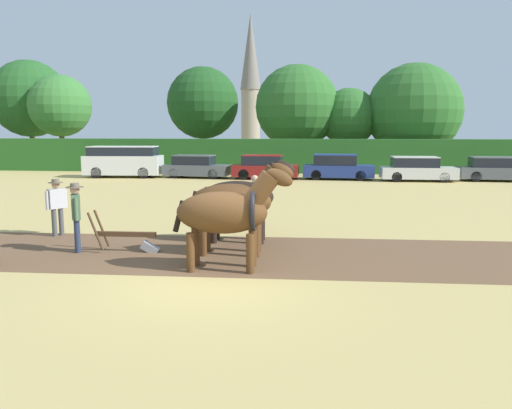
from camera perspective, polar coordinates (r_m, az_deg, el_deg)
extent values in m
plane|color=tan|center=(10.35, -5.26, -8.56)|extent=(240.00, 240.00, 0.00)
cube|color=brown|center=(13.84, -22.34, -4.81)|extent=(31.06, 5.13, 0.01)
cube|color=#286023|center=(36.85, 3.70, 5.58)|extent=(63.02, 1.76, 2.45)
cylinder|color=brown|center=(50.52, -24.18, 6.52)|extent=(0.44, 0.44, 4.04)
sphere|color=#235623|center=(50.59, -24.45, 10.95)|extent=(6.89, 6.89, 6.89)
cylinder|color=brown|center=(46.63, -21.27, 6.40)|extent=(0.44, 0.44, 3.73)
sphere|color=#387533|center=(46.67, -21.49, 10.46)|extent=(5.27, 5.27, 5.27)
cylinder|color=brown|center=(43.87, -6.02, 6.83)|extent=(0.44, 0.44, 3.73)
sphere|color=#1E4C1E|center=(43.92, -6.09, 11.46)|extent=(6.13, 6.13, 6.13)
cylinder|color=#423323|center=(41.59, 4.63, 6.35)|extent=(0.44, 0.44, 3.12)
sphere|color=#2D6628|center=(41.61, 4.69, 11.07)|extent=(6.80, 6.80, 6.80)
cylinder|color=#4C3823|center=(41.60, 10.46, 6.06)|extent=(0.44, 0.44, 2.87)
sphere|color=#2D6628|center=(41.58, 10.57, 9.80)|extent=(4.65, 4.65, 4.65)
cylinder|color=#4C3823|center=(42.00, 17.40, 5.63)|extent=(0.44, 0.44, 2.56)
sphere|color=#2D6628|center=(42.00, 17.60, 10.17)|extent=(7.44, 7.44, 7.44)
cylinder|color=gray|center=(78.66, -0.62, 9.58)|extent=(2.90, 2.90, 9.34)
cone|color=slate|center=(79.56, -0.63, 17.07)|extent=(3.20, 3.20, 11.41)
ellipsoid|color=#513319|center=(10.81, -3.93, -0.93)|extent=(2.02, 1.03, 0.91)
cylinder|color=#513319|center=(11.16, -0.39, -5.00)|extent=(0.18, 0.18, 0.86)
cylinder|color=#513319|center=(10.64, -0.66, -5.66)|extent=(0.18, 0.18, 0.86)
cylinder|color=#513319|center=(11.35, -6.91, -4.83)|extent=(0.18, 0.18, 0.86)
cylinder|color=#513319|center=(10.85, -7.49, -5.47)|extent=(0.18, 0.18, 0.86)
cylinder|color=#513319|center=(10.65, 0.53, 1.59)|extent=(0.81, 0.46, 0.89)
ellipsoid|color=#513319|center=(10.59, 2.70, 3.11)|extent=(0.69, 0.28, 0.54)
cube|color=black|center=(10.61, 1.50, 2.63)|extent=(0.41, 0.09, 0.54)
cylinder|color=black|center=(11.01, -8.78, -1.34)|extent=(0.30, 0.13, 0.71)
torus|color=black|center=(10.72, -0.26, -0.60)|extent=(0.14, 0.93, 0.93)
ellipsoid|color=#513319|center=(12.18, -2.91, 0.32)|extent=(2.02, 1.00, 0.89)
cylinder|color=#513319|center=(12.50, 0.22, -3.42)|extent=(0.18, 0.18, 0.91)
cylinder|color=#513319|center=(12.00, 0.02, -3.91)|extent=(0.18, 0.18, 0.91)
cylinder|color=#513319|center=(12.68, -5.62, -3.29)|extent=(0.18, 0.18, 0.91)
cylinder|color=#513319|center=(12.18, -6.07, -3.78)|extent=(0.18, 0.18, 0.91)
cylinder|color=#513319|center=(12.03, 1.07, 2.53)|extent=(0.80, 0.45, 0.87)
ellipsoid|color=#513319|center=(11.98, 2.98, 3.86)|extent=(0.69, 0.28, 0.54)
cube|color=black|center=(12.00, 1.92, 3.42)|extent=(0.41, 0.09, 0.54)
cylinder|color=black|center=(12.36, -7.25, -0.06)|extent=(0.30, 0.13, 0.71)
torus|color=black|center=(12.09, 0.36, 0.61)|extent=(0.14, 0.91, 0.90)
ellipsoid|color=black|center=(13.56, -2.09, 0.91)|extent=(1.99, 0.97, 0.86)
cylinder|color=black|center=(13.87, 0.67, -2.34)|extent=(0.18, 0.18, 0.86)
cylinder|color=black|center=(13.38, 0.51, -2.73)|extent=(0.18, 0.18, 0.86)
cylinder|color=black|center=(14.02, -4.54, -2.24)|extent=(0.18, 0.18, 0.86)
cylinder|color=black|center=(13.54, -4.89, -2.63)|extent=(0.18, 0.18, 0.86)
cylinder|color=black|center=(13.43, 1.44, 2.96)|extent=(0.82, 0.43, 0.91)
ellipsoid|color=black|center=(13.38, 3.26, 4.24)|extent=(0.69, 0.28, 0.54)
cube|color=black|center=(13.40, 2.25, 3.74)|extent=(0.43, 0.09, 0.57)
cylinder|color=black|center=(13.72, -5.96, 0.57)|extent=(0.30, 0.13, 0.71)
torus|color=black|center=(13.48, 0.81, 1.16)|extent=(0.14, 0.88, 0.88)
cube|color=#4C331E|center=(12.96, -14.67, -3.29)|extent=(1.56, 0.15, 0.12)
cube|color=#939399|center=(12.84, -11.99, -4.91)|extent=(0.49, 0.22, 0.39)
cylinder|color=#4C331E|center=(13.37, -17.23, -2.60)|extent=(0.40, 0.07, 0.96)
cylinder|color=#4C331E|center=(13.01, -17.89, -2.93)|extent=(0.40, 0.07, 0.96)
cylinder|color=#28334C|center=(13.43, -19.77, -3.23)|extent=(0.14, 0.14, 0.85)
cylinder|color=#28334C|center=(13.21, -19.74, -3.41)|extent=(0.14, 0.14, 0.85)
cube|color=#4C6B4C|center=(13.20, -19.91, -0.24)|extent=(0.41, 0.53, 0.60)
sphere|color=tan|center=(13.14, -20.00, 1.57)|extent=(0.23, 0.23, 0.23)
cylinder|color=#4C6B4C|center=(13.49, -19.94, -0.16)|extent=(0.09, 0.09, 0.57)
cylinder|color=#4C6B4C|center=(12.91, -19.86, -0.52)|extent=(0.09, 0.09, 0.57)
cylinder|color=#665B4C|center=(13.14, -20.02, 1.87)|extent=(0.44, 0.44, 0.02)
cylinder|color=#665B4C|center=(13.13, -20.03, 2.09)|extent=(0.22, 0.22, 0.10)
cylinder|color=#4C4C4C|center=(15.60, 0.18, -1.18)|extent=(0.14, 0.14, 0.84)
cylinder|color=#4C4C4C|center=(15.48, -0.51, -1.25)|extent=(0.14, 0.14, 0.84)
cube|color=#B7B7BC|center=(15.44, -0.17, 1.42)|extent=(0.50, 0.47, 0.60)
sphere|color=tan|center=(15.39, -0.17, 2.96)|extent=(0.23, 0.23, 0.23)
cylinder|color=#B7B7BC|center=(15.60, 0.73, 1.40)|extent=(0.09, 0.09, 0.56)
cylinder|color=#B7B7BC|center=(15.29, -1.08, 1.26)|extent=(0.09, 0.09, 0.56)
cylinder|color=#4C4C4C|center=(15.61, -21.37, -1.83)|extent=(0.14, 0.14, 0.80)
cylinder|color=#4C4C4C|center=(15.52, -22.06, -1.92)|extent=(0.14, 0.14, 0.80)
cube|color=#B7B7BC|center=(15.46, -21.85, 0.63)|extent=(0.43, 0.50, 0.57)
sphere|color=tan|center=(15.42, -21.93, 2.10)|extent=(0.22, 0.22, 0.22)
cylinder|color=#B7B7BC|center=(15.59, -20.93, 0.65)|extent=(0.09, 0.09, 0.54)
cylinder|color=#B7B7BC|center=(15.34, -22.77, 0.43)|extent=(0.09, 0.09, 0.54)
cylinder|color=#665B4C|center=(15.41, -21.94, 2.34)|extent=(0.41, 0.41, 0.02)
cylinder|color=#665B4C|center=(15.41, -21.95, 2.52)|extent=(0.21, 0.21, 0.10)
cube|color=silver|center=(34.13, -14.89, 4.40)|extent=(5.08, 2.38, 1.23)
cube|color=black|center=(34.09, -14.94, 5.90)|extent=(4.47, 2.13, 0.56)
cube|color=silver|center=(34.08, -14.96, 6.41)|extent=(4.47, 2.13, 0.06)
cylinder|color=black|center=(34.59, -12.01, 3.79)|extent=(0.73, 0.28, 0.71)
cylinder|color=black|center=(32.91, -12.75, 3.54)|extent=(0.73, 0.28, 0.71)
cylinder|color=black|center=(35.47, -16.82, 3.72)|extent=(0.73, 0.28, 0.71)
cylinder|color=black|center=(33.82, -17.77, 3.47)|extent=(0.73, 0.28, 0.71)
cube|color=#565B66|center=(32.80, -6.74, 3.95)|extent=(4.35, 2.07, 0.68)
cube|color=black|center=(32.83, -7.10, 5.04)|extent=(2.65, 1.75, 0.56)
cube|color=#565B66|center=(32.81, -7.11, 5.58)|extent=(2.65, 1.75, 0.06)
cylinder|color=black|center=(33.13, -4.18, 3.69)|extent=(0.66, 0.28, 0.64)
cylinder|color=black|center=(31.71, -4.93, 3.47)|extent=(0.66, 0.28, 0.64)
cylinder|color=black|center=(33.95, -8.42, 3.74)|extent=(0.66, 0.28, 0.64)
cylinder|color=black|center=(32.57, -9.33, 3.52)|extent=(0.66, 0.28, 0.64)
cube|color=maroon|center=(31.78, 1.11, 3.91)|extent=(4.17, 1.94, 0.71)
cube|color=black|center=(31.76, 0.75, 5.07)|extent=(2.52, 1.72, 0.58)
cube|color=maroon|center=(31.74, 0.75, 5.64)|extent=(2.52, 1.72, 0.06)
cylinder|color=black|center=(32.46, 3.54, 3.63)|extent=(0.68, 0.24, 0.67)
cylinder|color=black|center=(30.85, 3.28, 3.39)|extent=(0.68, 0.24, 0.67)
cylinder|color=black|center=(32.78, -0.93, 3.69)|extent=(0.68, 0.24, 0.67)
cylinder|color=black|center=(31.19, -1.42, 3.45)|extent=(0.68, 0.24, 0.67)
cube|color=navy|center=(31.89, 9.42, 3.82)|extent=(4.46, 2.05, 0.73)
cube|color=black|center=(31.85, 9.05, 5.04)|extent=(2.71, 1.77, 0.62)
cube|color=navy|center=(31.84, 9.07, 5.64)|extent=(2.71, 1.77, 0.06)
cylinder|color=black|center=(32.71, 11.81, 3.47)|extent=(0.65, 0.26, 0.64)
cylinder|color=black|center=(31.13, 11.88, 3.23)|extent=(0.65, 0.26, 0.64)
cylinder|color=black|center=(32.75, 7.06, 3.59)|extent=(0.65, 0.26, 0.64)
cylinder|color=black|center=(31.17, 6.89, 3.36)|extent=(0.65, 0.26, 0.64)
cube|color=silver|center=(31.97, 18.00, 3.48)|extent=(4.45, 1.84, 0.69)
cube|color=black|center=(31.88, 17.66, 4.62)|extent=(2.68, 1.64, 0.58)
cube|color=silver|center=(31.86, 17.69, 5.19)|extent=(2.68, 1.64, 0.06)
cylinder|color=black|center=(33.05, 20.06, 3.17)|extent=(0.61, 0.23, 0.61)
cylinder|color=black|center=(31.52, 20.72, 2.91)|extent=(0.61, 0.23, 0.61)
cylinder|color=black|center=(32.51, 15.34, 3.30)|extent=(0.61, 0.23, 0.61)
cylinder|color=black|center=(30.96, 15.78, 3.04)|extent=(0.61, 0.23, 0.61)
cube|color=#565B66|center=(33.73, 25.82, 3.30)|extent=(4.50, 1.97, 0.68)
cube|color=black|center=(33.63, 25.53, 4.37)|extent=(2.73, 1.70, 0.56)
cube|color=#565B66|center=(33.61, 25.56, 4.90)|extent=(2.73, 1.70, 0.06)
cylinder|color=black|center=(34.13, 23.25, 3.17)|extent=(0.65, 0.25, 0.64)
cylinder|color=black|center=(32.67, 23.84, 2.93)|extent=(0.65, 0.25, 0.64)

